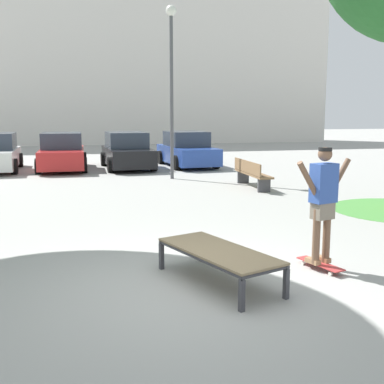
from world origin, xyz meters
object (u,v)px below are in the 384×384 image
object	(u,v)px
skate_box	(218,253)
park_bench	(251,173)
light_post	(171,67)
skateboard	(320,264)
car_black	(127,152)
skater	(323,197)
car_blue	(187,150)
car_red	(62,153)

from	to	relation	value
skate_box	park_bench	size ratio (longest dim) A/B	0.85
light_post	skateboard	bearing A→B (deg)	-89.20
car_black	skate_box	bearing A→B (deg)	-91.14
skateboard	car_black	world-z (taller)	car_black
skateboard	skater	world-z (taller)	skater
skate_box	car_black	world-z (taller)	car_black
park_bench	light_post	world-z (taller)	light_post
skateboard	light_post	distance (m)	10.98
skateboard	park_bench	bearing A→B (deg)	76.67
skater	skate_box	bearing A→B (deg)	-173.46
car_blue	light_post	world-z (taller)	light_post
light_post	car_blue	bearing A→B (deg)	69.80
car_red	skateboard	bearing A→B (deg)	-74.38
skateboard	car_red	xyz separation A→B (m)	(-3.94, 14.10, 0.61)
car_black	car_blue	world-z (taller)	same
skateboard	light_post	xyz separation A→B (m)	(-0.14, 10.32, 3.75)
skater	park_bench	bearing A→B (deg)	76.66
car_black	park_bench	world-z (taller)	car_black
car_red	light_post	size ratio (longest dim) A/B	0.72
car_red	light_post	world-z (taller)	light_post
skateboard	light_post	size ratio (longest dim) A/B	0.14
car_red	park_bench	size ratio (longest dim) A/B	1.75
car_black	car_red	bearing A→B (deg)	177.77
skate_box	car_red	bearing A→B (deg)	99.28
park_bench	car_blue	bearing A→B (deg)	94.78
skateboard	car_red	world-z (taller)	car_red
skate_box	skater	size ratio (longest dim) A/B	1.21
skate_box	light_post	world-z (taller)	light_post
car_red	car_blue	world-z (taller)	same
skateboard	car_black	distance (m)	14.07
skater	light_post	world-z (taller)	light_post
car_black	skater	bearing A→B (deg)	-84.59
skate_box	skateboard	world-z (taller)	skate_box
skater	car_blue	xyz separation A→B (m)	(1.29, 14.22, -0.38)
skater	light_post	distance (m)	10.68
park_bench	light_post	xyz separation A→B (m)	(-1.98, 2.58, 3.38)
skate_box	park_bench	xyz separation A→B (m)	(3.44, 7.92, 0.03)
skateboard	car_blue	world-z (taller)	car_blue
car_red	light_post	xyz separation A→B (m)	(3.80, -3.78, 3.13)
car_red	car_black	bearing A→B (deg)	-2.23
car_blue	skater	bearing A→B (deg)	-95.19
car_red	park_bench	distance (m)	8.59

